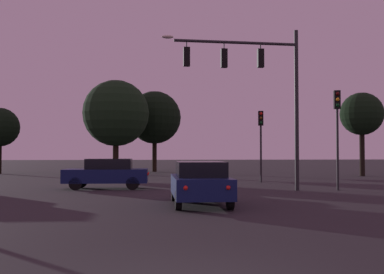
{
  "coord_description": "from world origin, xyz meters",
  "views": [
    {
      "loc": [
        -0.49,
        -6.08,
        1.84
      ],
      "look_at": [
        1.63,
        15.03,
        2.56
      ],
      "focal_mm": 42.75,
      "sensor_mm": 36.0,
      "label": 1
    }
  ],
  "objects_px": {
    "traffic_light_corner_left": "(261,132)",
    "traffic_light_corner_right": "(337,120)",
    "traffic_signal_mast_arm": "(257,78)",
    "tree_center_horizon": "(116,113)",
    "tree_right_cluster": "(155,118)",
    "car_nearside_lane": "(200,182)",
    "tree_left_far": "(0,127)",
    "tree_behind_sign": "(362,114)",
    "car_crossing_left": "(107,173)"
  },
  "relations": [
    {
      "from": "tree_right_cluster",
      "to": "tree_center_horizon",
      "type": "bearing_deg",
      "value": -131.84
    },
    {
      "from": "traffic_light_corner_left",
      "to": "traffic_light_corner_right",
      "type": "distance_m",
      "value": 6.56
    },
    {
      "from": "tree_left_far",
      "to": "traffic_signal_mast_arm",
      "type": "bearing_deg",
      "value": -47.28
    },
    {
      "from": "traffic_light_corner_left",
      "to": "tree_behind_sign",
      "type": "bearing_deg",
      "value": 33.81
    },
    {
      "from": "traffic_signal_mast_arm",
      "to": "tree_right_cluster",
      "type": "xyz_separation_m",
      "value": [
        -4.48,
        22.31,
        -0.25
      ]
    },
    {
      "from": "car_nearside_lane",
      "to": "car_crossing_left",
      "type": "height_order",
      "value": "same"
    },
    {
      "from": "traffic_signal_mast_arm",
      "to": "traffic_light_corner_right",
      "type": "height_order",
      "value": "traffic_signal_mast_arm"
    },
    {
      "from": "car_crossing_left",
      "to": "tree_right_cluster",
      "type": "xyz_separation_m",
      "value": [
        2.76,
        20.3,
        4.37
      ]
    },
    {
      "from": "traffic_light_corner_right",
      "to": "tree_left_far",
      "type": "height_order",
      "value": "tree_left_far"
    },
    {
      "from": "traffic_light_corner_left",
      "to": "tree_right_cluster",
      "type": "height_order",
      "value": "tree_right_cluster"
    },
    {
      "from": "car_crossing_left",
      "to": "tree_right_cluster",
      "type": "height_order",
      "value": "tree_right_cluster"
    },
    {
      "from": "traffic_signal_mast_arm",
      "to": "traffic_light_corner_left",
      "type": "height_order",
      "value": "traffic_signal_mast_arm"
    },
    {
      "from": "tree_behind_sign",
      "to": "car_crossing_left",
      "type": "bearing_deg",
      "value": -150.42
    },
    {
      "from": "traffic_light_corner_right",
      "to": "tree_center_horizon",
      "type": "xyz_separation_m",
      "value": [
        -11.89,
        18.53,
        1.81
      ]
    },
    {
      "from": "tree_behind_sign",
      "to": "tree_left_far",
      "type": "bearing_deg",
      "value": 167.11
    },
    {
      "from": "tree_behind_sign",
      "to": "tree_center_horizon",
      "type": "height_order",
      "value": "tree_center_horizon"
    },
    {
      "from": "car_nearside_lane",
      "to": "tree_left_far",
      "type": "height_order",
      "value": "tree_left_far"
    },
    {
      "from": "car_crossing_left",
      "to": "tree_left_far",
      "type": "xyz_separation_m",
      "value": [
        -10.61,
        17.32,
        3.2
      ]
    },
    {
      "from": "tree_right_cluster",
      "to": "tree_left_far",
      "type": "bearing_deg",
      "value": -167.44
    },
    {
      "from": "traffic_light_corner_left",
      "to": "traffic_light_corner_right",
      "type": "xyz_separation_m",
      "value": [
        2.23,
        -6.16,
        0.3
      ]
    },
    {
      "from": "tree_left_far",
      "to": "tree_right_cluster",
      "type": "height_order",
      "value": "tree_right_cluster"
    },
    {
      "from": "tree_right_cluster",
      "to": "traffic_signal_mast_arm",
      "type": "bearing_deg",
      "value": -78.64
    },
    {
      "from": "traffic_light_corner_right",
      "to": "car_crossing_left",
      "type": "distance_m",
      "value": 11.71
    },
    {
      "from": "car_crossing_left",
      "to": "traffic_light_corner_right",
      "type": "bearing_deg",
      "value": -10.29
    },
    {
      "from": "traffic_light_corner_right",
      "to": "tree_center_horizon",
      "type": "height_order",
      "value": "tree_center_horizon"
    },
    {
      "from": "traffic_light_corner_left",
      "to": "tree_behind_sign",
      "type": "distance_m",
      "value": 11.79
    },
    {
      "from": "traffic_signal_mast_arm",
      "to": "tree_center_horizon",
      "type": "relative_size",
      "value": 0.96
    },
    {
      "from": "traffic_light_corner_left",
      "to": "tree_right_cluster",
      "type": "xyz_separation_m",
      "value": [
        -6.24,
        16.18,
        2.06
      ]
    },
    {
      "from": "tree_behind_sign",
      "to": "tree_right_cluster",
      "type": "relative_size",
      "value": 0.85
    },
    {
      "from": "car_crossing_left",
      "to": "car_nearside_lane",
      "type": "bearing_deg",
      "value": -62.85
    },
    {
      "from": "car_nearside_lane",
      "to": "tree_right_cluster",
      "type": "relative_size",
      "value": 0.56
    },
    {
      "from": "tree_behind_sign",
      "to": "tree_right_cluster",
      "type": "height_order",
      "value": "tree_right_cluster"
    },
    {
      "from": "tree_left_far",
      "to": "tree_behind_sign",
      "type": "bearing_deg",
      "value": -12.89
    },
    {
      "from": "traffic_signal_mast_arm",
      "to": "tree_behind_sign",
      "type": "bearing_deg",
      "value": 47.78
    },
    {
      "from": "tree_right_cluster",
      "to": "car_crossing_left",
      "type": "bearing_deg",
      "value": -97.74
    },
    {
      "from": "traffic_light_corner_right",
      "to": "tree_left_far",
      "type": "distance_m",
      "value": 29.19
    },
    {
      "from": "traffic_light_corner_left",
      "to": "traffic_light_corner_right",
      "type": "relative_size",
      "value": 0.9
    },
    {
      "from": "traffic_signal_mast_arm",
      "to": "tree_right_cluster",
      "type": "height_order",
      "value": "traffic_signal_mast_arm"
    },
    {
      "from": "tree_right_cluster",
      "to": "traffic_light_corner_right",
      "type": "bearing_deg",
      "value": -69.22
    },
    {
      "from": "tree_left_far",
      "to": "tree_center_horizon",
      "type": "distance_m",
      "value": 10.07
    },
    {
      "from": "car_crossing_left",
      "to": "tree_behind_sign",
      "type": "height_order",
      "value": "tree_behind_sign"
    },
    {
      "from": "tree_behind_sign",
      "to": "tree_center_horizon",
      "type": "distance_m",
      "value": 20.22
    },
    {
      "from": "traffic_light_corner_right",
      "to": "car_crossing_left",
      "type": "height_order",
      "value": "traffic_light_corner_right"
    },
    {
      "from": "tree_center_horizon",
      "to": "traffic_light_corner_right",
      "type": "bearing_deg",
      "value": -57.31
    },
    {
      "from": "traffic_signal_mast_arm",
      "to": "car_crossing_left",
      "type": "relative_size",
      "value": 1.82
    },
    {
      "from": "traffic_signal_mast_arm",
      "to": "car_nearside_lane",
      "type": "xyz_separation_m",
      "value": [
        -3.39,
        -5.5,
        -4.62
      ]
    },
    {
      "from": "traffic_signal_mast_arm",
      "to": "tree_right_cluster",
      "type": "distance_m",
      "value": 22.75
    },
    {
      "from": "tree_left_far",
      "to": "tree_center_horizon",
      "type": "xyz_separation_m",
      "value": [
        9.96,
        -0.83,
        1.24
      ]
    },
    {
      "from": "traffic_light_corner_left",
      "to": "car_nearside_lane",
      "type": "relative_size",
      "value": 1.03
    },
    {
      "from": "traffic_light_corner_right",
      "to": "car_nearside_lane",
      "type": "height_order",
      "value": "traffic_light_corner_right"
    }
  ]
}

